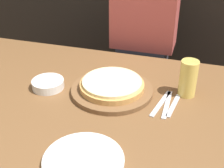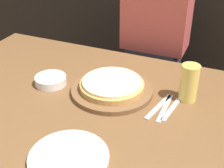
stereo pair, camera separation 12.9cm
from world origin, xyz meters
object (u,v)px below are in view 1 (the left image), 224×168
beer_glass (188,77)px  dinner_plate (84,161)px  fork (161,103)px  pizza_on_board (112,87)px  dinner_knife (167,104)px  diner_person (143,56)px  side_bowl (48,84)px  spoon (173,106)px

beer_glass → dinner_plate: size_ratio=0.61×
fork → pizza_on_board: bearing=172.2°
dinner_knife → diner_person: diner_person is taller
diner_person → dinner_knife: bearing=-69.9°
pizza_on_board → diner_person: diner_person is taller
side_bowl → dinner_knife: side_bowl is taller
beer_glass → diner_person: diner_person is taller
dinner_plate → spoon: dinner_plate is taller
dinner_knife → pizza_on_board: bearing=173.0°
beer_glass → fork: 0.16m
pizza_on_board → dinner_plate: bearing=-85.4°
beer_glass → dinner_knife: bearing=-122.5°
diner_person → dinner_plate: bearing=-89.1°
fork → dinner_knife: bearing=0.0°
beer_glass → spoon: size_ratio=0.92×
beer_glass → spoon: (-0.04, -0.10, -0.08)m
beer_glass → dinner_knife: beer_glass is taller
beer_glass → diner_person: 0.60m
beer_glass → fork: beer_glass is taller
spoon → diner_person: 0.65m
spoon → diner_person: bearing=112.2°
pizza_on_board → spoon: (0.26, -0.03, -0.02)m
beer_glass → dinner_knife: (-0.06, -0.10, -0.08)m
side_bowl → beer_glass: bearing=11.3°
dinner_plate → diner_person: 0.99m
dinner_knife → diner_person: (-0.22, 0.60, -0.09)m
beer_glass → dinner_knife: size_ratio=0.78×
side_bowl → dinner_knife: (0.51, 0.01, -0.02)m
spoon → diner_person: (-0.24, 0.60, -0.09)m
side_bowl → diner_person: (0.29, 0.61, -0.11)m
pizza_on_board → fork: size_ratio=1.75×
dinner_knife → spoon: (0.03, 0.00, 0.00)m
pizza_on_board → side_bowl: size_ratio=2.51×
pizza_on_board → diner_person: 0.58m
pizza_on_board → fork: 0.21m
dinner_knife → spoon: bearing=0.0°
beer_glass → spoon: bearing=-111.3°
spoon → diner_person: size_ratio=0.13×
beer_glass → dinner_knife: 0.14m
fork → spoon: same height
fork → diner_person: size_ratio=0.15×
side_bowl → dinner_knife: bearing=1.6°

